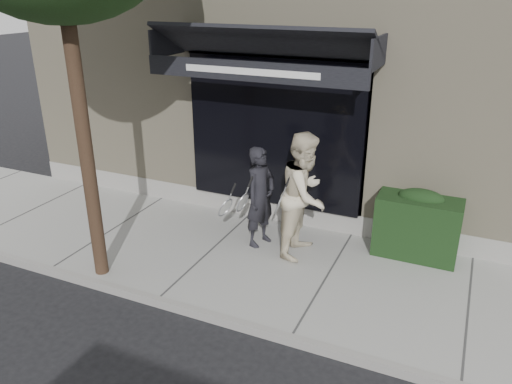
% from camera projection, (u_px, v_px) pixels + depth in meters
% --- Properties ---
extents(ground, '(80.00, 80.00, 0.00)m').
position_uv_depth(ground, '(327.00, 283.00, 7.61)').
color(ground, black).
rests_on(ground, ground).
extents(sidewalk, '(20.00, 3.00, 0.12)m').
position_uv_depth(sidewalk, '(327.00, 279.00, 7.59)').
color(sidewalk, '#9C9C96').
rests_on(sidewalk, ground).
extents(curb, '(20.00, 0.10, 0.14)m').
position_uv_depth(curb, '(291.00, 340.00, 6.28)').
color(curb, gray).
rests_on(curb, ground).
extents(building_facade, '(14.30, 8.04, 5.64)m').
position_uv_depth(building_facade, '(400.00, 59.00, 10.74)').
color(building_facade, tan).
rests_on(building_facade, ground).
extents(hedge, '(1.30, 0.70, 1.14)m').
position_uv_depth(hedge, '(418.00, 224.00, 8.00)').
color(hedge, black).
rests_on(hedge, sidewalk).
extents(pedestrian_front, '(0.84, 0.92, 1.71)m').
position_uv_depth(pedestrian_front, '(260.00, 197.00, 8.22)').
color(pedestrian_front, black).
rests_on(pedestrian_front, sidewalk).
extents(pedestrian_back, '(0.83, 1.03, 2.04)m').
position_uv_depth(pedestrian_back, '(305.00, 195.00, 7.88)').
color(pedestrian_back, beige).
rests_on(pedestrian_back, sidewalk).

